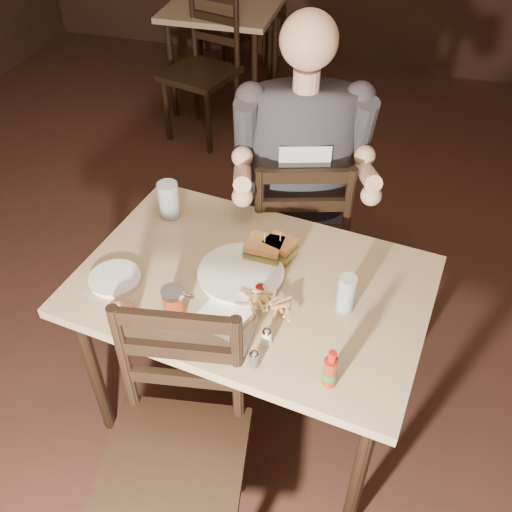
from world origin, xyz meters
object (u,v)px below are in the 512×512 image
(main_table, at_px, (252,298))
(bg_table, at_px, (224,17))
(bg_chair_far, at_px, (246,19))
(bg_chair_near, at_px, (200,73))
(chair_far, at_px, (297,233))
(dinner_plate, at_px, (241,274))
(hot_sauce, at_px, (331,368))
(diner, at_px, (304,142))
(chair_near, at_px, (173,464))
(glass_right, at_px, (346,293))
(syrup_dispenser, at_px, (174,301))
(glass_left, at_px, (169,200))
(side_plate, at_px, (115,279))

(main_table, relative_size, bg_table, 1.60)
(bg_chair_far, distance_m, bg_chair_near, 1.10)
(main_table, height_order, chair_far, chair_far)
(dinner_plate, relative_size, hot_sauce, 2.11)
(chair_far, distance_m, diner, 0.52)
(chair_near, relative_size, glass_right, 6.97)
(chair_near, relative_size, bg_chair_near, 1.00)
(dinner_plate, height_order, syrup_dispenser, syrup_dispenser)
(dinner_plate, height_order, glass_left, glass_left)
(dinner_plate, bearing_deg, syrup_dispenser, -125.06)
(diner, distance_m, syrup_dispenser, 0.86)
(glass_right, bearing_deg, bg_chair_near, 121.65)
(syrup_dispenser, bearing_deg, bg_chair_far, 110.18)
(bg_chair_far, distance_m, dinner_plate, 3.39)
(bg_chair_far, distance_m, diner, 2.90)
(chair_far, distance_m, dinner_plate, 0.70)
(hot_sauce, bearing_deg, chair_far, 107.57)
(main_table, distance_m, hot_sauce, 0.51)
(bg_table, bearing_deg, chair_far, -63.14)
(chair_far, height_order, chair_near, chair_near)
(glass_left, height_order, side_plate, glass_left)
(dinner_plate, xyz_separation_m, side_plate, (-0.42, -0.15, -0.00))
(bg_chair_near, bearing_deg, hot_sauce, -46.41)
(bg_chair_near, bearing_deg, chair_near, -56.16)
(side_plate, bearing_deg, glass_left, 83.77)
(hot_sauce, relative_size, side_plate, 0.80)
(main_table, relative_size, diner, 1.31)
(main_table, distance_m, glass_left, 0.53)
(bg_chair_near, distance_m, glass_right, 2.60)
(bg_chair_near, distance_m, diner, 1.95)
(bg_chair_near, xyz_separation_m, glass_right, (1.35, -2.19, 0.36))
(bg_table, bearing_deg, bg_chair_far, 90.00)
(bg_chair_far, relative_size, diner, 0.95)
(side_plate, bearing_deg, dinner_plate, 19.39)
(diner, bearing_deg, bg_table, 99.49)
(bg_table, height_order, diner, diner)
(main_table, bearing_deg, diner, 86.25)
(dinner_plate, bearing_deg, bg_table, 109.85)
(side_plate, bearing_deg, hot_sauce, -15.05)
(dinner_plate, distance_m, glass_left, 0.46)
(chair_far, xyz_separation_m, glass_left, (-0.45, -0.38, 0.36))
(glass_right, distance_m, syrup_dispenser, 0.57)
(main_table, distance_m, bg_table, 2.89)
(hot_sauce, bearing_deg, main_table, 134.54)
(chair_far, height_order, diner, diner)
(chair_near, distance_m, dinner_plate, 0.67)
(glass_right, bearing_deg, bg_chair_far, 112.30)
(glass_left, height_order, syrup_dispenser, glass_left)
(chair_near, bearing_deg, main_table, 71.90)
(main_table, xyz_separation_m, hot_sauce, (0.34, -0.34, 0.15))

